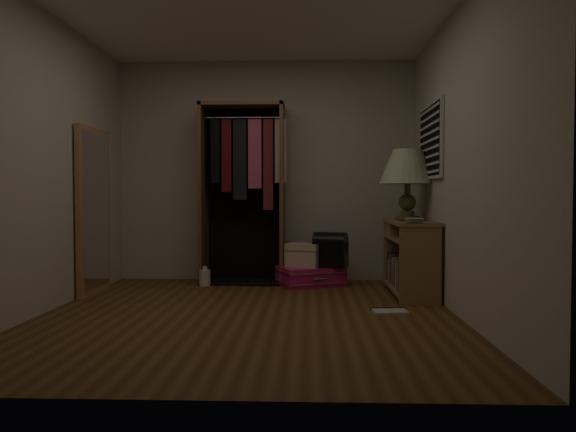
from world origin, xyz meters
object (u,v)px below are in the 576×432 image
object	(u,v)px
console_bookshelf	(409,256)
white_jug	(205,277)
train_case	(304,255)
pink_suitcase	(311,276)
table_lamp	(408,168)
black_bag	(330,249)
floor_mirror	(94,211)
open_wardrobe	(245,177)

from	to	relation	value
console_bookshelf	white_jug	world-z (taller)	console_bookshelf
train_case	white_jug	xyz separation A→B (m)	(-1.11, -0.05, -0.25)
console_bookshelf	train_case	distance (m)	1.19
pink_suitcase	table_lamp	size ratio (longest dim) A/B	1.13
console_bookshelf	black_bag	world-z (taller)	console_bookshelf
floor_mirror	table_lamp	size ratio (longest dim) A/B	2.30
train_case	table_lamp	distance (m)	1.48
console_bookshelf	floor_mirror	world-z (taller)	floor_mirror
open_wardrobe	train_case	distance (m)	1.13
black_bag	table_lamp	world-z (taller)	table_lamp
console_bookshelf	white_jug	size ratio (longest dim) A/B	5.13
pink_suitcase	table_lamp	xyz separation A→B (m)	(1.01, -0.35, 1.18)
open_wardrobe	pink_suitcase	size ratio (longest dim) A/B	2.46
console_bookshelf	table_lamp	distance (m)	0.92
black_bag	table_lamp	xyz separation A→B (m)	(0.79, -0.30, 0.88)
table_lamp	floor_mirror	bearing A→B (deg)	-176.06
floor_mirror	train_case	world-z (taller)	floor_mirror
floor_mirror	table_lamp	bearing A→B (deg)	3.94
console_bookshelf	train_case	bearing A→B (deg)	154.36
open_wardrobe	train_case	world-z (taller)	open_wardrobe
console_bookshelf	train_case	size ratio (longest dim) A/B	2.46
floor_mirror	black_bag	xyz separation A→B (m)	(2.45, 0.53, -0.44)
open_wardrobe	black_bag	xyz separation A→B (m)	(0.97, -0.24, -0.81)
console_bookshelf	floor_mirror	bearing A→B (deg)	-179.16
console_bookshelf	pink_suitcase	world-z (taller)	console_bookshelf
console_bookshelf	floor_mirror	distance (m)	3.27
floor_mirror	pink_suitcase	xyz separation A→B (m)	(2.23, 0.57, -0.74)
open_wardrobe	train_case	xyz separation A→B (m)	(0.68, -0.21, -0.88)
floor_mirror	open_wardrobe	bearing A→B (deg)	27.57
floor_mirror	pink_suitcase	distance (m)	2.42
pink_suitcase	white_jug	xyz separation A→B (m)	(-1.18, -0.06, -0.01)
pink_suitcase	white_jug	size ratio (longest dim) A/B	3.81
pink_suitcase	white_jug	world-z (taller)	white_jug
open_wardrobe	pink_suitcase	world-z (taller)	open_wardrobe
pink_suitcase	white_jug	bearing A→B (deg)	161.11
pink_suitcase	table_lamp	distance (m)	1.59
table_lamp	pink_suitcase	bearing A→B (deg)	160.90
pink_suitcase	black_bag	bearing A→B (deg)	-33.44
open_wardrobe	console_bookshelf	bearing A→B (deg)	-22.39
floor_mirror	pink_suitcase	world-z (taller)	floor_mirror
pink_suitcase	table_lamp	world-z (taller)	table_lamp
black_bag	white_jug	bearing A→B (deg)	-162.42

